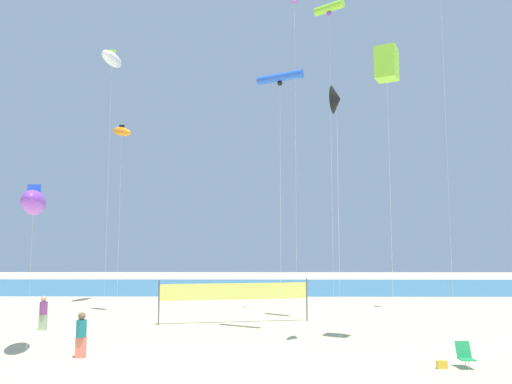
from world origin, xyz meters
name	(u,v)px	position (x,y,z in m)	size (l,w,h in m)	color
ground_plane	(194,376)	(0.00, 0.00, 0.00)	(120.00, 120.00, 0.00)	beige
ocean_band	(239,286)	(0.00, 34.84, 0.00)	(120.00, 20.00, 0.01)	teal
beachgoer_plum_shirt	(43,312)	(-8.85, 8.71, 0.92)	(0.39, 0.39, 1.72)	#99B28C
beachgoer_teal_shirt	(81,333)	(-4.73, 2.61, 0.92)	(0.39, 0.39, 1.72)	#EA7260
folding_beach_chair	(465,354)	(9.49, 1.22, 0.47)	(0.52, 0.65, 0.89)	#1E8C4C
volleyball_net	(235,293)	(0.79, 11.13, 1.64)	(8.24, 1.58, 2.40)	#4C4C51
beach_handbag	(442,365)	(8.60, 1.06, 0.14)	(0.35, 0.18, 0.28)	gold
kite_blue_tube	(280,78)	(3.20, 7.38, 12.70)	(2.38, 1.53, 12.95)	silver
kite_magenta_diamond	(294,23)	(4.43, 13.83, 18.57)	(0.52, 0.53, 20.13)	silver
kite_violet_inflatable	(34,203)	(-7.01, 3.05, 6.04)	(1.84, 2.95, 6.78)	silver
kite_black_delta	(337,100)	(5.59, 4.45, 10.72)	(0.80, 1.30, 11.36)	silver
kite_lime_box	(387,64)	(7.93, 4.81, 12.47)	(1.25, 1.25, 13.22)	silver
kite_orange_inflatable	(122,132)	(-6.78, 14.59, 11.60)	(1.74, 1.39, 12.08)	silver
kite_white_inflatable	(112,59)	(-8.85, 18.73, 18.06)	(1.38, 2.80, 18.80)	silver
kite_lime_tube	(329,9)	(6.21, 10.58, 17.90)	(1.71, 1.47, 18.21)	silver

